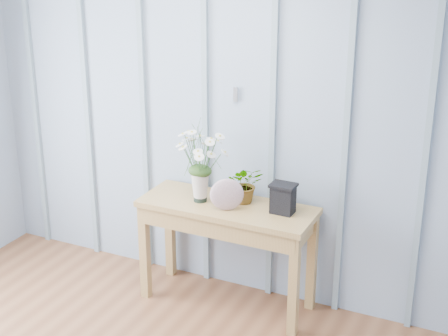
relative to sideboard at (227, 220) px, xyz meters
The scene contains 6 objects.
room_shell 1.73m from the sideboard, 91.64° to the right, with size 4.00×4.50×2.50m.
sideboard is the anchor object (origin of this frame).
daisy_vase 0.51m from the sideboard, behind, with size 0.40×0.31×0.57m.
spider_plant 0.28m from the sideboard, 46.89° to the left, with size 0.24×0.20×0.26m, color #1F3D14.
felt_disc_vessel 0.24m from the sideboard, 66.61° to the right, with size 0.22×0.06×0.22m, color #84506B.
carved_box 0.44m from the sideboard, ahead, with size 0.17×0.13×0.20m.
Camera 1 is at (1.82, -1.83, 2.60)m, focal length 55.00 mm.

